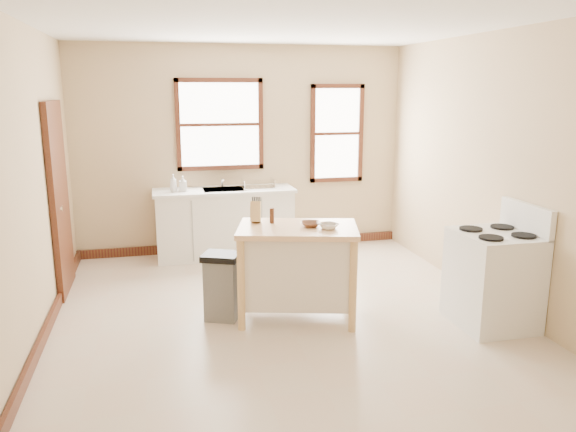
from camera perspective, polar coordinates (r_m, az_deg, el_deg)
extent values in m
plane|color=beige|center=(5.72, -0.55, -10.08)|extent=(5.00, 5.00, 0.00)
plane|color=white|center=(5.29, -0.61, 19.06)|extent=(5.00, 5.00, 0.00)
cube|color=tan|center=(7.77, -4.67, 6.70)|extent=(4.50, 0.04, 2.80)
cube|color=tan|center=(5.31, -25.00, 2.69)|extent=(0.04, 5.00, 2.80)
cube|color=tan|center=(6.22, 20.16, 4.42)|extent=(0.04, 5.00, 2.80)
cube|color=#3A1710|center=(6.63, -22.21, 1.66)|extent=(0.06, 0.90, 2.10)
cube|color=#3A1710|center=(7.99, -4.46, -2.91)|extent=(4.50, 0.04, 0.12)
cube|color=#3A1710|center=(5.67, -23.40, -10.72)|extent=(0.04, 5.00, 0.12)
cylinder|color=silver|center=(7.66, -6.71, 3.78)|extent=(0.03, 0.03, 0.22)
imported|color=#B2B2B2|center=(7.38, -11.57, 3.31)|extent=(0.10, 0.10, 0.23)
imported|color=#B2B2B2|center=(7.40, -10.63, 3.26)|extent=(0.10, 0.10, 0.20)
cylinder|color=#482513|center=(5.51, -1.65, 0.04)|extent=(0.06, 0.06, 0.15)
imported|color=brown|center=(5.38, 2.31, -0.84)|extent=(0.22, 0.22, 0.05)
imported|color=brown|center=(5.35, 4.16, -0.98)|extent=(0.23, 0.23, 0.04)
imported|color=silver|center=(5.29, 4.13, -1.10)|extent=(0.19, 0.19, 0.05)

